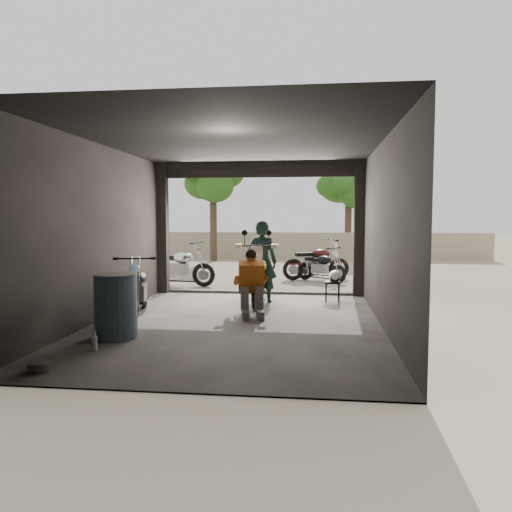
% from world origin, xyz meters
% --- Properties ---
extents(ground, '(80.00, 80.00, 0.00)m').
position_xyz_m(ground, '(0.00, 0.00, 0.00)').
color(ground, '#7A6D56').
rests_on(ground, ground).
extents(garage, '(7.00, 7.13, 3.20)m').
position_xyz_m(garage, '(0.00, 0.55, 1.28)').
color(garage, '#2D2B28').
rests_on(garage, ground).
extents(boundary_wall, '(18.00, 0.30, 1.20)m').
position_xyz_m(boundary_wall, '(0.00, 14.00, 0.60)').
color(boundary_wall, gray).
rests_on(boundary_wall, ground).
extents(tree_left, '(2.20, 2.20, 5.60)m').
position_xyz_m(tree_left, '(-3.00, 12.50, 3.99)').
color(tree_left, '#382B1E').
rests_on(tree_left, ground).
extents(tree_right, '(2.20, 2.20, 5.00)m').
position_xyz_m(tree_right, '(2.80, 14.00, 3.56)').
color(tree_right, '#382B1E').
rests_on(tree_right, ground).
extents(main_bike, '(0.93, 2.06, 1.35)m').
position_xyz_m(main_bike, '(0.14, 2.12, 0.67)').
color(main_bike, beige).
rests_on(main_bike, ground).
extents(left_bike, '(1.06, 1.83, 1.16)m').
position_xyz_m(left_bike, '(-2.00, 0.61, 0.58)').
color(left_bike, black).
rests_on(left_bike, ground).
extents(outside_bike_a, '(1.90, 0.99, 1.23)m').
position_xyz_m(outside_bike_a, '(-2.35, 4.68, 0.61)').
color(outside_bike_a, black).
rests_on(outside_bike_a, ground).
extents(outside_bike_b, '(1.95, 1.28, 1.23)m').
position_xyz_m(outside_bike_b, '(1.39, 6.47, 0.61)').
color(outside_bike_b, '#3B110E').
rests_on(outside_bike_b, ground).
extents(outside_bike_c, '(1.58, 1.40, 1.02)m').
position_xyz_m(outside_bike_c, '(1.53, 6.06, 0.51)').
color(outside_bike_c, black).
rests_on(outside_bike_c, ground).
extents(rider, '(0.73, 0.55, 1.81)m').
position_xyz_m(rider, '(0.20, 2.27, 0.91)').
color(rider, black).
rests_on(rider, ground).
extents(mechanic, '(0.79, 0.97, 1.24)m').
position_xyz_m(mechanic, '(0.18, 0.64, 0.62)').
color(mechanic, '#B55818').
rests_on(mechanic, ground).
extents(stool, '(0.34, 0.34, 0.47)m').
position_xyz_m(stool, '(1.75, 2.52, 0.39)').
color(stool, black).
rests_on(stool, ground).
extents(helmet, '(0.28, 0.30, 0.25)m').
position_xyz_m(helmet, '(1.80, 2.50, 0.59)').
color(helmet, white).
rests_on(helmet, stool).
extents(oil_drum, '(0.74, 0.74, 1.01)m').
position_xyz_m(oil_drum, '(-1.69, -1.27, 0.50)').
color(oil_drum, '#394D61').
rests_on(oil_drum, ground).
extents(sign_post, '(0.89, 0.08, 2.67)m').
position_xyz_m(sign_post, '(2.91, 4.84, 1.83)').
color(sign_post, black).
rests_on(sign_post, ground).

